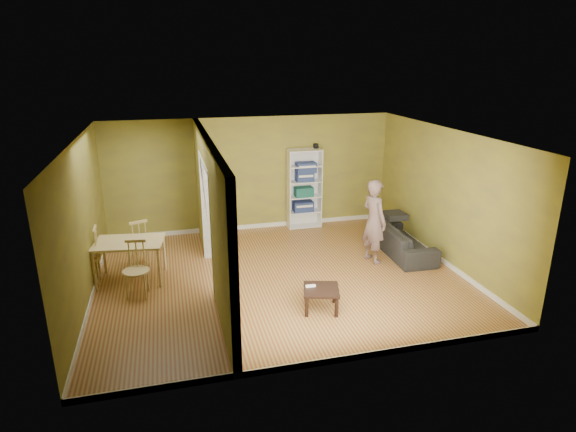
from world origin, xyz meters
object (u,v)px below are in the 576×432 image
at_px(sofa, 402,236).
at_px(chair_far, 137,242).
at_px(chair_left, 87,256).
at_px(coffee_table, 321,292).
at_px(person, 374,214).
at_px(dining_table, 129,246).
at_px(chair_near, 136,270).
at_px(bookshelf, 304,188).

bearing_deg(sofa, chair_far, 84.61).
relative_size(sofa, chair_left, 1.83).
xyz_separation_m(sofa, coffee_table, (-2.35, -1.84, -0.05)).
distance_m(person, coffee_table, 2.35).
relative_size(sofa, chair_far, 1.97).
height_order(coffee_table, dining_table, dining_table).
distance_m(person, chair_left, 5.32).
bearing_deg(person, chair_near, 79.56).
height_order(coffee_table, chair_near, chair_near).
height_order(bookshelf, chair_left, bookshelf).
bearing_deg(coffee_table, bookshelf, 77.93).
distance_m(sofa, person, 1.00).
xyz_separation_m(chair_left, chair_far, (0.83, 0.58, -0.04)).
bearing_deg(coffee_table, person, 45.36).
distance_m(bookshelf, chair_near, 4.60).
height_order(bookshelf, coffee_table, bookshelf).
relative_size(bookshelf, chair_near, 1.94).
bearing_deg(coffee_table, sofa, 38.09).
xyz_separation_m(sofa, bookshelf, (-1.51, 2.09, 0.57)).
relative_size(person, bookshelf, 1.05).
bearing_deg(person, coffee_table, 119.82).
xyz_separation_m(dining_table, chair_far, (0.10, 0.63, -0.18)).
height_order(chair_near, chair_far, chair_far).
relative_size(bookshelf, coffee_table, 3.35).
height_order(bookshelf, chair_near, bookshelf).
distance_m(sofa, coffee_table, 2.98).
bearing_deg(chair_near, sofa, 15.17).
bearing_deg(bookshelf, sofa, -54.19).
xyz_separation_m(sofa, person, (-0.76, -0.23, 0.61)).
bearing_deg(coffee_table, dining_table, 147.67).
relative_size(sofa, bookshelf, 1.02).
relative_size(person, coffee_table, 3.51).
xyz_separation_m(person, coffee_table, (-1.59, -1.61, -0.66)).
bearing_deg(coffee_table, chair_near, 156.96).
bearing_deg(chair_left, sofa, 87.66).
bearing_deg(coffee_table, chair_left, 152.40).
bearing_deg(bookshelf, chair_left, -156.31).
relative_size(dining_table, chair_far, 1.24).
xyz_separation_m(coffee_table, chair_far, (-2.88, 2.51, 0.17)).
bearing_deg(chair_far, chair_near, 70.40).
xyz_separation_m(sofa, chair_near, (-5.20, -0.63, 0.12)).
relative_size(coffee_table, chair_near, 0.58).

